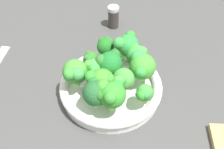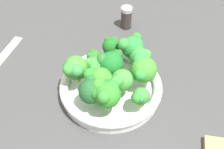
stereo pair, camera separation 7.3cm
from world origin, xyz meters
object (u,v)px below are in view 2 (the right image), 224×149
at_px(bowl, 112,88).
at_px(broccoli_floret_1, 95,66).
at_px(broccoli_floret_9, 121,81).
at_px(broccoli_floret_10, 141,57).
at_px(broccoli_floret_2, 106,94).
at_px(broccoli_floret_3, 143,69).
at_px(broccoli_floret_0, 132,47).
at_px(pepper_shaker, 126,17).
at_px(broccoli_floret_12, 99,79).
at_px(broccoli_floret_8, 140,97).
at_px(broccoli_floret_11, 94,58).
at_px(broccoli_floret_5, 110,63).
at_px(broccoli_floret_6, 92,90).
at_px(broccoli_floret_4, 112,45).
at_px(broccoli_floret_7, 75,69).

relative_size(bowl, broccoli_floret_1, 4.11).
relative_size(broccoli_floret_9, broccoli_floret_10, 0.98).
relative_size(broccoli_floret_2, broccoli_floret_3, 1.05).
height_order(broccoli_floret_0, broccoli_floret_1, broccoli_floret_0).
height_order(broccoli_floret_10, pepper_shaker, broccoli_floret_10).
bearing_deg(broccoli_floret_1, broccoli_floret_12, -141.66).
height_order(broccoli_floret_8, pepper_shaker, broccoli_floret_8).
distance_m(broccoli_floret_8, broccoli_floret_12, 0.11).
bearing_deg(broccoli_floret_0, broccoli_floret_1, 147.31).
bearing_deg(broccoli_floret_2, broccoli_floret_9, -11.08).
xyz_separation_m(broccoli_floret_0, broccoli_floret_9, (-0.12, -0.01, -0.01)).
xyz_separation_m(broccoli_floret_8, broccoli_floret_11, (0.08, 0.15, -0.00)).
height_order(broccoli_floret_5, broccoli_floret_6, broccoli_floret_5).
height_order(bowl, broccoli_floret_8, broccoli_floret_8).
relative_size(broccoli_floret_5, pepper_shaker, 1.03).
bearing_deg(broccoli_floret_4, broccoli_floret_7, 161.44).
relative_size(broccoli_floret_1, broccoli_floret_3, 0.86).
distance_m(broccoli_floret_0, broccoli_floret_2, 0.18).
xyz_separation_m(broccoli_floret_6, pepper_shaker, (0.36, 0.05, -0.05)).
bearing_deg(broccoli_floret_3, broccoli_floret_4, 60.32).
bearing_deg(broccoli_floret_1, broccoli_floret_10, -51.37).
distance_m(broccoli_floret_1, pepper_shaker, 0.29).
height_order(broccoli_floret_2, broccoli_floret_11, broccoli_floret_2).
bearing_deg(broccoli_floret_11, bowl, -120.13).
xyz_separation_m(broccoli_floret_1, broccoli_floret_9, (-0.02, -0.08, -0.00)).
distance_m(broccoli_floret_1, broccoli_floret_9, 0.08).
distance_m(broccoli_floret_11, broccoli_floret_12, 0.09).
bearing_deg(broccoli_floret_3, pepper_shaker, 28.45).
bearing_deg(broccoli_floret_12, broccoli_floret_10, -30.64).
distance_m(broccoli_floret_5, broccoli_floret_8, 0.12).
bearing_deg(broccoli_floret_11, broccoli_floret_10, -71.37).
xyz_separation_m(broccoli_floret_12, pepper_shaker, (0.32, 0.05, -0.04)).
distance_m(broccoli_floret_5, broccoli_floret_10, 0.08).
relative_size(bowl, broccoli_floret_8, 4.99).
xyz_separation_m(broccoli_floret_5, broccoli_floret_7, (-0.05, 0.07, -0.00)).
relative_size(broccoli_floret_4, broccoli_floret_8, 1.08).
distance_m(broccoli_floret_8, pepper_shaker, 0.36).
bearing_deg(pepper_shaker, broccoli_floret_0, -155.58).
bearing_deg(broccoli_floret_12, broccoli_floret_11, 33.70).
height_order(bowl, broccoli_floret_10, broccoli_floret_10).
relative_size(bowl, broccoli_floret_2, 3.36).
relative_size(broccoli_floret_3, broccoli_floret_7, 0.99).
relative_size(bowl, broccoli_floret_11, 5.12).
bearing_deg(broccoli_floret_4, broccoli_floret_9, -147.62).
bearing_deg(broccoli_floret_6, bowl, -14.09).
relative_size(broccoli_floret_1, broccoli_floret_7, 0.85).
bearing_deg(broccoli_floret_10, broccoli_floret_1, 128.63).
xyz_separation_m(broccoli_floret_1, broccoli_floret_5, (0.02, -0.03, 0.01)).
distance_m(broccoli_floret_10, broccoli_floret_12, 0.13).
xyz_separation_m(broccoli_floret_1, broccoli_floret_12, (-0.04, -0.03, -0.00)).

